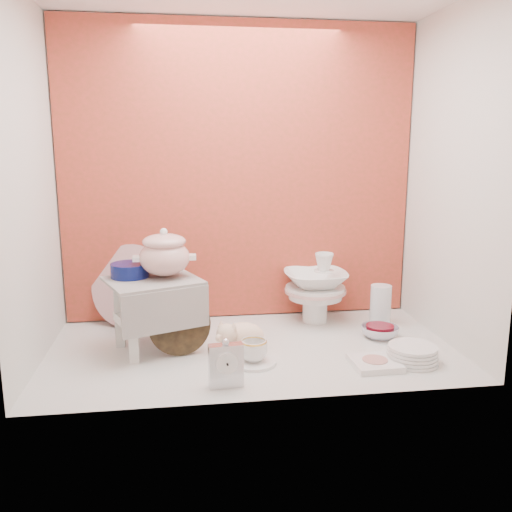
{
  "coord_description": "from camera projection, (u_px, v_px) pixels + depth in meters",
  "views": [
    {
      "loc": [
        -0.3,
        -2.25,
        0.9
      ],
      "look_at": [
        0.02,
        0.02,
        0.42
      ],
      "focal_mm": 37.71,
      "sensor_mm": 36.0,
      "label": 1
    }
  ],
  "objects": [
    {
      "name": "ground",
      "position": [
        252.0,
        349.0,
        2.41
      ],
      "size": [
        1.8,
        1.8,
        0.0
      ],
      "primitive_type": "plane",
      "color": "silver",
      "rests_on": "ground"
    },
    {
      "name": "niche_shell",
      "position": [
        247.0,
        137.0,
        2.39
      ],
      "size": [
        1.86,
        1.03,
        1.53
      ],
      "color": "#C93A32",
      "rests_on": "ground"
    },
    {
      "name": "step_stool",
      "position": [
        154.0,
        314.0,
        2.38
      ],
      "size": [
        0.47,
        0.44,
        0.32
      ],
      "primitive_type": null,
      "rotation": [
        0.0,
        0.0,
        0.38
      ],
      "color": "silver",
      "rests_on": "ground"
    },
    {
      "name": "soup_tureen",
      "position": [
        164.0,
        253.0,
        2.35
      ],
      "size": [
        0.34,
        0.34,
        0.22
      ],
      "primitive_type": null,
      "rotation": [
        0.0,
        0.0,
        -0.38
      ],
      "color": "white",
      "rests_on": "step_stool"
    },
    {
      "name": "cobalt_bowl",
      "position": [
        130.0,
        270.0,
        2.38
      ],
      "size": [
        0.2,
        0.2,
        0.06
      ],
      "primitive_type": "cylinder",
      "rotation": [
        0.0,
        0.0,
        -0.24
      ],
      "color": "#0A1350",
      "rests_on": "step_stool"
    },
    {
      "name": "floral_platter",
      "position": [
        130.0,
        286.0,
        2.68
      ],
      "size": [
        0.44,
        0.29,
        0.41
      ],
      "primitive_type": null,
      "rotation": [
        0.0,
        0.0,
        -0.4
      ],
      "color": "silver",
      "rests_on": "ground"
    },
    {
      "name": "blue_white_vase",
      "position": [
        144.0,
        303.0,
        2.67
      ],
      "size": [
        0.31,
        0.31,
        0.25
      ],
      "primitive_type": "imported",
      "rotation": [
        0.0,
        0.0,
        -0.38
      ],
      "color": "white",
      "rests_on": "ground"
    },
    {
      "name": "lacquer_tray",
      "position": [
        179.0,
        324.0,
        2.32
      ],
      "size": [
        0.28,
        0.09,
        0.27
      ],
      "primitive_type": null,
      "rotation": [
        0.0,
        0.0,
        0.13
      ],
      "color": "black",
      "rests_on": "ground"
    },
    {
      "name": "mantel_clock",
      "position": [
        226.0,
        363.0,
        2.01
      ],
      "size": [
        0.13,
        0.06,
        0.19
      ],
      "primitive_type": "cube",
      "rotation": [
        0.0,
        0.0,
        0.08
      ],
      "color": "silver",
      "rests_on": "ground"
    },
    {
      "name": "plush_pig",
      "position": [
        243.0,
        336.0,
        2.36
      ],
      "size": [
        0.27,
        0.21,
        0.14
      ],
      "primitive_type": "ellipsoid",
      "rotation": [
        0.0,
        0.0,
        0.19
      ],
      "color": "beige",
      "rests_on": "ground"
    },
    {
      "name": "teacup_saucer",
      "position": [
        254.0,
        362.0,
        2.24
      ],
      "size": [
        0.24,
        0.24,
        0.01
      ],
      "primitive_type": "cylinder",
      "rotation": [
        0.0,
        0.0,
        -0.28
      ],
      "color": "white",
      "rests_on": "ground"
    },
    {
      "name": "gold_rim_teacup",
      "position": [
        254.0,
        350.0,
        2.23
      ],
      "size": [
        0.12,
        0.12,
        0.09
      ],
      "primitive_type": "imported",
      "rotation": [
        0.0,
        0.0,
        0.05
      ],
      "color": "white",
      "rests_on": "teacup_saucer"
    },
    {
      "name": "lattice_dish",
      "position": [
        375.0,
        363.0,
        2.21
      ],
      "size": [
        0.19,
        0.19,
        0.03
      ],
      "primitive_type": "cube",
      "rotation": [
        0.0,
        0.0,
        0.02
      ],
      "color": "white",
      "rests_on": "ground"
    },
    {
      "name": "dinner_plate_stack",
      "position": [
        412.0,
        354.0,
        2.25
      ],
      "size": [
        0.24,
        0.24,
        0.07
      ],
      "primitive_type": "cylinder",
      "rotation": [
        0.0,
        0.0,
        -0.1
      ],
      "color": "white",
      "rests_on": "ground"
    },
    {
      "name": "crystal_bowl",
      "position": [
        380.0,
        332.0,
        2.54
      ],
      "size": [
        0.19,
        0.19,
        0.06
      ],
      "primitive_type": "imported",
      "rotation": [
        0.0,
        0.0,
        0.1
      ],
      "color": "silver",
      "rests_on": "ground"
    },
    {
      "name": "clear_glass_vase",
      "position": [
        380.0,
        306.0,
        2.7
      ],
      "size": [
        0.13,
        0.13,
        0.21
      ],
      "primitive_type": "cylinder",
      "rotation": [
        0.0,
        0.0,
        0.32
      ],
      "color": "silver",
      "rests_on": "ground"
    },
    {
      "name": "porcelain_tower",
      "position": [
        315.0,
        288.0,
        2.74
      ],
      "size": [
        0.41,
        0.41,
        0.36
      ],
      "primitive_type": null,
      "rotation": [
        0.0,
        0.0,
        0.35
      ],
      "color": "white",
      "rests_on": "ground"
    }
  ]
}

